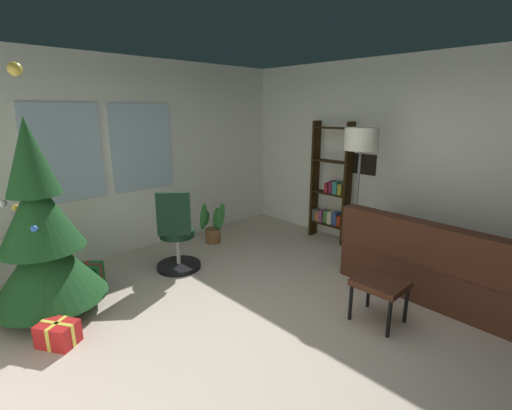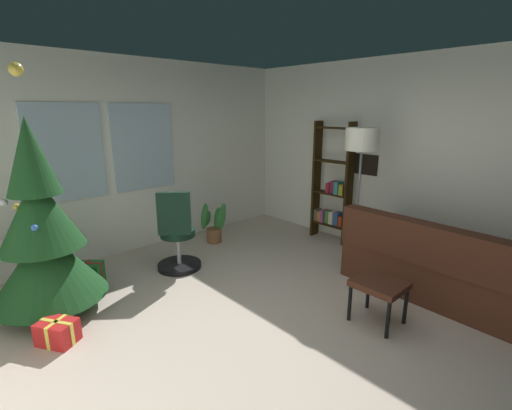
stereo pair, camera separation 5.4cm
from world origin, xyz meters
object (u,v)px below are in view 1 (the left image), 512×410
at_px(holiday_tree, 42,237).
at_px(potted_plant, 213,225).
at_px(footstool, 380,287).
at_px(couch, 460,268).
at_px(floor_lamp, 361,146).
at_px(office_chair, 177,240).
at_px(gift_box_red, 58,334).
at_px(gift_box_green, 86,275).
at_px(bookshelf, 331,190).

height_order(holiday_tree, potted_plant, holiday_tree).
bearing_deg(footstool, holiday_tree, 133.46).
height_order(couch, footstool, couch).
xyz_separation_m(holiday_tree, floor_lamp, (3.34, -1.41, 0.75)).
bearing_deg(couch, office_chair, 125.86).
xyz_separation_m(gift_box_red, potted_plant, (2.51, 1.08, 0.18)).
relative_size(gift_box_green, potted_plant, 0.62).
bearing_deg(footstool, gift_box_green, 123.42).
height_order(footstool, office_chair, office_chair).
height_order(gift_box_red, office_chair, office_chair).
bearing_deg(office_chair, potted_plant, 27.66).
relative_size(holiday_tree, gift_box_green, 5.82).
bearing_deg(footstool, couch, -16.68).
distance_m(couch, gift_box_red, 4.10).
bearing_deg(floor_lamp, gift_box_red, 167.11).
bearing_deg(footstool, bookshelf, 47.13).
bearing_deg(bookshelf, potted_plant, 141.33).
bearing_deg(potted_plant, gift_box_red, -156.76).
distance_m(couch, footstool, 1.21).
xyz_separation_m(footstool, gift_box_red, (-2.36, 1.75, -0.26)).
bearing_deg(couch, floor_lamp, 92.37).
height_order(footstool, gift_box_red, footstool).
distance_m(bookshelf, potted_plant, 1.89).
bearing_deg(couch, gift_box_green, 133.91).
relative_size(office_chair, potted_plant, 1.59).
bearing_deg(holiday_tree, office_chair, -1.06).
bearing_deg(holiday_tree, gift_box_green, 38.02).
relative_size(couch, footstool, 4.73).
bearing_deg(office_chair, footstool, -71.43).
bearing_deg(couch, holiday_tree, 141.40).
height_order(holiday_tree, gift_box_green, holiday_tree).
distance_m(holiday_tree, gift_box_red, 0.94).
bearing_deg(couch, gift_box_red, 149.25).
distance_m(gift_box_green, potted_plant, 1.95).
bearing_deg(gift_box_green, potted_plant, 3.26).
xyz_separation_m(holiday_tree, gift_box_green, (0.45, 0.35, -0.67)).
distance_m(footstool, office_chair, 2.47).
bearing_deg(couch, potted_plant, 107.64).
relative_size(gift_box_red, gift_box_green, 0.94).
distance_m(footstool, gift_box_green, 3.26).
relative_size(gift_box_red, bookshelf, 0.21).
bearing_deg(holiday_tree, floor_lamp, -22.87).
xyz_separation_m(holiday_tree, potted_plant, (2.39, 0.46, -0.52)).
bearing_deg(floor_lamp, potted_plant, 117.03).
bearing_deg(potted_plant, couch, -72.36).
distance_m(couch, office_chair, 3.31).
bearing_deg(gift_box_green, footstool, -56.58).
height_order(couch, floor_lamp, floor_lamp).
distance_m(gift_box_red, floor_lamp, 3.84).
xyz_separation_m(couch, office_chair, (-1.94, 2.68, 0.11)).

